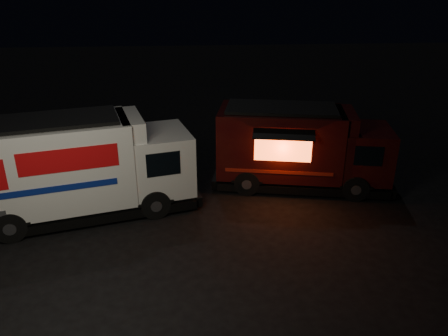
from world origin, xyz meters
TOP-DOWN VIEW (x-y plane):
  - ground at (0.00, 0.00)m, footprint 80.00×80.00m
  - white_truck at (-2.68, 1.67)m, footprint 7.17×3.92m
  - red_truck at (4.38, 3.06)m, footprint 6.36×3.40m

SIDE VIEW (x-z plane):
  - ground at x=0.00m, z-range 0.00..0.00m
  - red_truck at x=4.38m, z-range 0.00..2.81m
  - white_truck at x=-2.68m, z-range 0.00..3.09m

